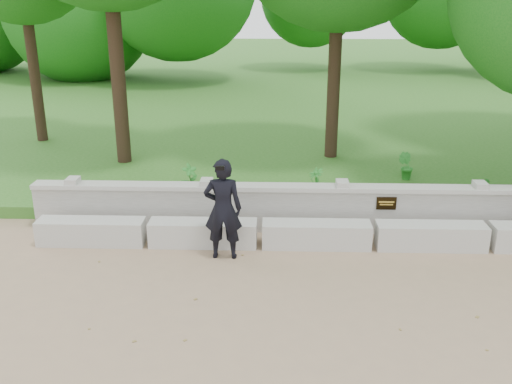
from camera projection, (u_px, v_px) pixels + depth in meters
ground at (393, 302)px, 8.28m from camera, size 80.00×80.00×0.00m
lawn at (321, 108)px, 21.44m from camera, size 40.00×22.00×0.25m
concrete_bench at (373, 235)px, 10.00m from camera, size 11.90×0.45×0.45m
parapet_wall at (368, 208)px, 10.58m from camera, size 12.50×0.35×0.90m
man_main at (223, 209)px, 9.42m from camera, size 0.64×0.57×1.74m
shrub_a at (190, 179)px, 11.87m from camera, size 0.42×0.40×0.66m
shrub_b at (406, 166)px, 12.84m from camera, size 0.43×0.42×0.61m
shrub_c at (494, 194)px, 11.14m from camera, size 0.64×0.64×0.54m
shrub_d at (316, 183)px, 11.69m from camera, size 0.45×0.46×0.62m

